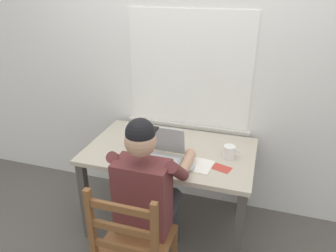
% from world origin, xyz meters
% --- Properties ---
extents(ground_plane, '(8.00, 8.00, 0.00)m').
position_xyz_m(ground_plane, '(0.00, 0.00, 0.00)').
color(ground_plane, '#56514C').
extents(back_wall, '(6.00, 0.08, 2.60)m').
position_xyz_m(back_wall, '(0.00, 0.47, 1.30)').
color(back_wall, silver).
rests_on(back_wall, ground).
extents(desk, '(1.29, 0.78, 0.74)m').
position_xyz_m(desk, '(0.00, 0.00, 0.64)').
color(desk, '#BCB29E').
rests_on(desk, ground).
extents(seated_person, '(0.50, 0.60, 1.23)m').
position_xyz_m(seated_person, '(-0.01, -0.46, 0.68)').
color(seated_person, brown).
rests_on(seated_person, ground).
extents(wooden_chair, '(0.42, 0.42, 0.93)m').
position_xyz_m(wooden_chair, '(-0.01, -0.74, 0.45)').
color(wooden_chair, brown).
rests_on(wooden_chair, ground).
extents(laptop, '(0.33, 0.28, 0.23)m').
position_xyz_m(laptop, '(-0.03, -0.17, 0.79)').
color(laptop, '#ADAFB2').
rests_on(laptop, desk).
extents(computer_mouse, '(0.06, 0.10, 0.03)m').
position_xyz_m(computer_mouse, '(0.22, -0.23, 0.76)').
color(computer_mouse, '#ADAFB2').
rests_on(computer_mouse, desk).
extents(coffee_mug_white, '(0.12, 0.09, 0.10)m').
position_xyz_m(coffee_mug_white, '(0.45, 0.01, 0.79)').
color(coffee_mug_white, white).
rests_on(coffee_mug_white, desk).
extents(coffee_mug_dark, '(0.11, 0.07, 0.09)m').
position_xyz_m(coffee_mug_dark, '(-0.28, -0.03, 0.79)').
color(coffee_mug_dark, '#2D384C').
rests_on(coffee_mug_dark, desk).
extents(book_stack_main, '(0.20, 0.16, 0.10)m').
position_xyz_m(book_stack_main, '(-0.11, 0.10, 0.78)').
color(book_stack_main, '#38844C').
rests_on(book_stack_main, desk).
extents(paper_pile_near_laptop, '(0.24, 0.22, 0.00)m').
position_xyz_m(paper_pile_near_laptop, '(-0.28, 0.24, 0.74)').
color(paper_pile_near_laptop, silver).
rests_on(paper_pile_near_laptop, desk).
extents(paper_pile_back_corner, '(0.23, 0.22, 0.01)m').
position_xyz_m(paper_pile_back_corner, '(0.25, -0.17, 0.74)').
color(paper_pile_back_corner, white).
rests_on(paper_pile_back_corner, desk).
extents(landscape_photo_print, '(0.15, 0.12, 0.00)m').
position_xyz_m(landscape_photo_print, '(0.42, -0.16, 0.74)').
color(landscape_photo_print, '#C63D33').
rests_on(landscape_photo_print, desk).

